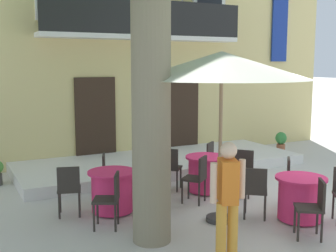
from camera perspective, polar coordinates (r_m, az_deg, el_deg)
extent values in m
plane|color=beige|center=(8.77, 15.54, -9.73)|extent=(120.00, 120.00, 0.00)
cube|color=#DBC67F|center=(13.99, -7.12, 12.62)|extent=(13.00, 4.00, 7.50)
cube|color=#332319|center=(11.70, -9.48, 0.70)|extent=(1.10, 0.08, 2.30)
cube|color=#332319|center=(12.72, 1.75, 1.40)|extent=(1.10, 0.08, 2.30)
cube|color=silver|center=(11.81, -3.15, 11.51)|extent=(5.60, 0.65, 0.12)
cube|color=black|center=(11.58, -2.56, 14.11)|extent=(5.60, 0.06, 0.90)
cylinder|color=slate|center=(11.12, -14.38, 12.46)|extent=(0.28, 0.28, 0.26)
ellipsoid|color=#4C8E38|center=(11.15, -14.44, 14.26)|extent=(0.36, 0.36, 0.44)
cylinder|color=slate|center=(11.56, -6.76, 12.42)|extent=(0.30, 0.30, 0.23)
ellipsoid|color=#38843D|center=(11.58, -6.79, 13.97)|extent=(0.39, 0.39, 0.40)
cylinder|color=#995638|center=(12.18, 0.17, 12.43)|extent=(0.24, 0.24, 0.31)
ellipsoid|color=#38843D|center=(12.21, 0.17, 14.17)|extent=(0.31, 0.31, 0.44)
cylinder|color=slate|center=(12.95, 6.35, 11.94)|extent=(0.34, 0.34, 0.22)
ellipsoid|color=#4C8E38|center=(12.97, 6.38, 13.48)|extent=(0.44, 0.44, 0.48)
cube|color=navy|center=(14.75, 14.49, 13.66)|extent=(0.60, 0.06, 2.80)
cube|color=silver|center=(11.18, -0.94, -4.88)|extent=(7.19, 2.64, 0.25)
cylinder|color=#7F755B|center=(6.28, -2.22, 2.93)|extent=(0.57, 0.57, 4.15)
cylinder|color=#E52D66|center=(9.10, 5.03, -6.37)|extent=(0.74, 0.74, 0.68)
cylinder|color=#E52D66|center=(9.01, 5.05, -4.09)|extent=(0.86, 0.86, 0.04)
cylinder|color=#2D2823|center=(9.19, 5.00, -8.51)|extent=(0.44, 0.44, 0.03)
cylinder|color=#2D2823|center=(9.93, 7.77, -6.04)|extent=(0.04, 0.04, 0.45)
cylinder|color=#2D2823|center=(9.61, 7.16, -6.50)|extent=(0.04, 0.04, 0.45)
cylinder|color=#2D2823|center=(10.03, 5.91, -5.86)|extent=(0.04, 0.04, 0.45)
cylinder|color=#2D2823|center=(9.72, 5.25, -6.31)|extent=(0.04, 0.04, 0.45)
cube|color=#2D2823|center=(9.76, 6.55, -4.78)|extent=(0.56, 0.56, 0.04)
cube|color=#2D2823|center=(9.77, 5.56, -3.38)|extent=(0.32, 0.27, 0.42)
cylinder|color=#2D2823|center=(9.49, -0.33, -6.64)|extent=(0.04, 0.04, 0.45)
cylinder|color=#2D2823|center=(9.41, 1.68, -6.77)|extent=(0.04, 0.04, 0.45)
cylinder|color=#2D2823|center=(9.17, -0.89, -7.16)|extent=(0.04, 0.04, 0.45)
cylinder|color=#2D2823|center=(9.09, 1.20, -7.31)|extent=(0.04, 0.04, 0.45)
cube|color=#2D2823|center=(9.22, 0.42, -5.50)|extent=(0.56, 0.56, 0.04)
cube|color=#2D2823|center=(9.00, 0.13, -4.34)|extent=(0.31, 0.28, 0.42)
cylinder|color=#2D2823|center=(8.36, 1.87, -8.69)|extent=(0.04, 0.04, 0.45)
cylinder|color=#2D2823|center=(8.66, 2.71, -8.09)|extent=(0.04, 0.04, 0.45)
cylinder|color=#2D2823|center=(8.25, 4.10, -8.95)|extent=(0.04, 0.04, 0.45)
cylinder|color=#2D2823|center=(8.56, 4.86, -8.32)|extent=(0.04, 0.04, 0.45)
cube|color=#2D2823|center=(8.39, 3.40, -6.90)|extent=(0.56, 0.56, 0.04)
cube|color=#2D2823|center=(8.27, 4.59, -5.48)|extent=(0.32, 0.27, 0.42)
cylinder|color=#2D2823|center=(8.78, 10.54, -8.01)|extent=(0.04, 0.04, 0.45)
cylinder|color=#2D2823|center=(8.84, 8.35, -7.83)|extent=(0.04, 0.04, 0.45)
cylinder|color=#2D2823|center=(9.10, 10.94, -7.43)|extent=(0.04, 0.04, 0.45)
cylinder|color=#2D2823|center=(9.16, 8.83, -7.27)|extent=(0.04, 0.04, 0.45)
cube|color=#2D2823|center=(8.91, 9.70, -6.12)|extent=(0.56, 0.56, 0.04)
cube|color=#2D2823|center=(9.02, 9.96, -4.43)|extent=(0.28, 0.31, 0.42)
cylinder|color=#E52D66|center=(7.80, 16.96, -9.19)|extent=(0.74, 0.74, 0.68)
cylinder|color=#E52D66|center=(7.70, 17.08, -6.56)|extent=(0.86, 0.86, 0.04)
cylinder|color=#2D2823|center=(7.91, 16.85, -11.65)|extent=(0.44, 0.44, 0.03)
cylinder|color=#2D2823|center=(8.73, 17.69, -8.35)|extent=(0.04, 0.04, 0.45)
cylinder|color=#2D2823|center=(8.41, 17.86, -9.00)|extent=(0.04, 0.04, 0.45)
cylinder|color=#2D2823|center=(8.71, 15.44, -8.29)|extent=(0.04, 0.04, 0.45)
cylinder|color=#2D2823|center=(8.38, 15.51, -8.94)|extent=(0.04, 0.04, 0.45)
cube|color=#2D2823|center=(8.49, 16.69, -7.06)|extent=(0.56, 0.56, 0.04)
cube|color=#2D2823|center=(8.42, 15.53, -5.51)|extent=(0.28, 0.31, 0.42)
cylinder|color=#2D2823|center=(7.98, 10.13, -9.65)|extent=(0.04, 0.04, 0.45)
cylinder|color=#2D2823|center=(7.97, 12.60, -9.73)|extent=(0.04, 0.04, 0.45)
cylinder|color=#2D2823|center=(7.65, 10.02, -10.42)|extent=(0.04, 0.04, 0.45)
cylinder|color=#2D2823|center=(7.65, 12.61, -10.51)|extent=(0.04, 0.04, 0.45)
cube|color=#2D2823|center=(7.74, 11.39, -8.35)|extent=(0.56, 0.56, 0.04)
cube|color=#2D2823|center=(7.50, 11.42, -7.05)|extent=(0.32, 0.27, 0.42)
cylinder|color=#2D2823|center=(6.96, 16.73, -12.58)|extent=(0.04, 0.04, 0.45)
cylinder|color=#2D2823|center=(7.27, 16.31, -11.64)|extent=(0.04, 0.04, 0.45)
cylinder|color=#2D2823|center=(7.02, 19.54, -12.52)|extent=(0.04, 0.04, 0.45)
cylinder|color=#2D2823|center=(7.33, 18.99, -11.60)|extent=(0.04, 0.04, 0.45)
cube|color=#2D2823|center=(7.06, 17.98, -10.21)|extent=(0.56, 0.56, 0.04)
cube|color=#2D2823|center=(7.03, 19.52, -8.41)|extent=(0.25, 0.34, 0.42)
cylinder|color=#2D2823|center=(8.11, 20.85, -9.78)|extent=(0.04, 0.04, 0.45)
cylinder|color=#E52D66|center=(7.92, -7.33, -8.62)|extent=(0.74, 0.74, 0.68)
cylinder|color=#E52D66|center=(7.82, -7.38, -6.03)|extent=(0.86, 0.86, 0.04)
cylinder|color=#2D2823|center=(8.03, -7.29, -11.05)|extent=(0.44, 0.44, 0.03)
cylinder|color=#2D2823|center=(8.13, -13.97, -9.44)|extent=(0.04, 0.04, 0.45)
cylinder|color=#2D2823|center=(8.11, -11.54, -9.39)|extent=(0.04, 0.04, 0.45)
cylinder|color=#2D2823|center=(7.80, -14.09, -10.19)|extent=(0.04, 0.04, 0.45)
cylinder|color=#2D2823|center=(7.79, -11.55, -10.13)|extent=(0.04, 0.04, 0.45)
cube|color=#2D2823|center=(7.88, -12.85, -8.09)|extent=(0.49, 0.49, 0.04)
cube|color=#2D2823|center=(7.65, -12.94, -6.81)|extent=(0.38, 0.14, 0.42)
cylinder|color=#2D2823|center=(7.13, -9.70, -11.83)|extent=(0.04, 0.04, 0.45)
cylinder|color=#2D2823|center=(7.45, -9.24, -10.94)|extent=(0.04, 0.04, 0.45)
cylinder|color=#2D2823|center=(7.08, -6.93, -11.92)|extent=(0.04, 0.04, 0.45)
cylinder|color=#2D2823|center=(7.40, -6.59, -11.02)|extent=(0.04, 0.04, 0.45)
cube|color=#2D2823|center=(7.18, -8.15, -9.58)|extent=(0.54, 0.54, 0.04)
cube|color=#2D2823|center=(7.09, -6.74, -7.84)|extent=(0.21, 0.36, 0.42)
cylinder|color=#2D2823|center=(7.74, -0.60, -10.08)|extent=(0.04, 0.04, 0.45)
cylinder|color=#2D2823|center=(7.75, -3.15, -10.07)|extent=(0.04, 0.04, 0.45)
cylinder|color=#2D2823|center=(8.07, -0.58, -9.32)|extent=(0.04, 0.04, 0.45)
cylinder|color=#2D2823|center=(8.08, -3.02, -9.31)|extent=(0.04, 0.04, 0.45)
cube|color=#2D2823|center=(7.84, -1.85, -7.98)|extent=(0.54, 0.54, 0.04)
cube|color=#2D2823|center=(7.95, -1.81, -6.03)|extent=(0.36, 0.21, 0.42)
cylinder|color=#2D2823|center=(8.84, -6.03, -7.79)|extent=(0.04, 0.04, 0.45)
cylinder|color=#2D2823|center=(8.52, -6.04, -8.42)|extent=(0.04, 0.04, 0.45)
cylinder|color=#2D2823|center=(8.85, -8.25, -7.81)|extent=(0.04, 0.04, 0.45)
cylinder|color=#2D2823|center=(8.53, -8.35, -8.44)|extent=(0.04, 0.04, 0.45)
cube|color=#2D2823|center=(8.62, -7.20, -6.55)|extent=(0.52, 0.52, 0.04)
cube|color=#2D2823|center=(8.57, -8.43, -5.07)|extent=(0.18, 0.37, 0.42)
cylinder|color=#997A56|center=(7.26, 6.87, -2.80)|extent=(0.06, 0.06, 2.55)
cylinder|color=#333333|center=(7.59, 6.71, -11.99)|extent=(0.44, 0.44, 0.08)
cone|color=silver|center=(7.13, 7.05, 7.91)|extent=(2.90, 2.90, 0.45)
cylinder|color=#995638|center=(13.32, 14.57, -2.92)|extent=(0.25, 0.25, 0.29)
ellipsoid|color=#38843D|center=(13.26, 14.62, -1.54)|extent=(0.33, 0.33, 0.36)
cylinder|color=gold|center=(5.86, 6.99, -14.06)|extent=(0.14, 0.14, 0.88)
cylinder|color=gold|center=(5.96, 8.47, -13.71)|extent=(0.14, 0.14, 0.88)
cube|color=orange|center=(5.68, 7.88, -7.14)|extent=(0.33, 0.40, 0.56)
sphere|color=beige|center=(5.59, 7.96, -3.18)|extent=(0.22, 0.22, 0.22)
cylinder|color=beige|center=(5.56, 6.00, -7.44)|extent=(0.09, 0.09, 0.52)
cylinder|color=beige|center=(5.80, 9.67, -6.85)|extent=(0.09, 0.09, 0.52)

